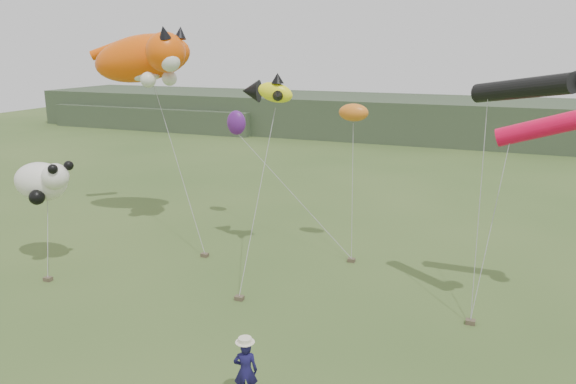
% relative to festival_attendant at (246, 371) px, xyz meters
% --- Properties ---
extents(ground, '(120.00, 120.00, 0.00)m').
position_rel_festival_attendant_xyz_m(ground, '(-1.93, 2.10, -0.87)').
color(ground, '#385123').
rests_on(ground, ground).
extents(headland, '(90.00, 13.00, 4.00)m').
position_rel_festival_attendant_xyz_m(headland, '(-5.04, 46.79, 1.05)').
color(headland, '#2D3D28').
rests_on(headland, ground).
extents(festival_attendant, '(0.74, 0.62, 1.74)m').
position_rel_festival_attendant_xyz_m(festival_attendant, '(0.00, 0.00, 0.00)').
color(festival_attendant, '#151142').
rests_on(festival_attendant, ground).
extents(sandbag_anchors, '(16.35, 6.76, 0.16)m').
position_rel_festival_attendant_xyz_m(sandbag_anchors, '(-2.98, 7.12, -0.79)').
color(sandbag_anchors, brown).
rests_on(sandbag_anchors, ground).
extents(cat_kite, '(6.74, 3.83, 3.12)m').
position_rel_festival_attendant_xyz_m(cat_kite, '(-11.17, 12.19, 7.71)').
color(cat_kite, '#F25407').
rests_on(cat_kite, ground).
extents(fish_kite, '(2.60, 1.70, 1.36)m').
position_rel_festival_attendant_xyz_m(fish_kite, '(-3.90, 10.30, 6.41)').
color(fish_kite, '#FFFC19').
rests_on(fish_kite, ground).
extents(tube_kites, '(4.64, 3.56, 2.84)m').
position_rel_festival_attendant_xyz_m(tube_kites, '(6.92, 8.71, 6.28)').
color(tube_kites, black).
rests_on(tube_kites, ground).
extents(panda_kite, '(2.89, 1.87, 1.80)m').
position_rel_festival_attendant_xyz_m(panda_kite, '(-12.16, 5.73, 2.77)').
color(panda_kite, white).
rests_on(panda_kite, ground).
extents(misc_kites, '(7.97, 2.76, 2.05)m').
position_rel_festival_attendant_xyz_m(misc_kites, '(-4.18, 13.29, 4.91)').
color(misc_kites, orange).
rests_on(misc_kites, ground).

